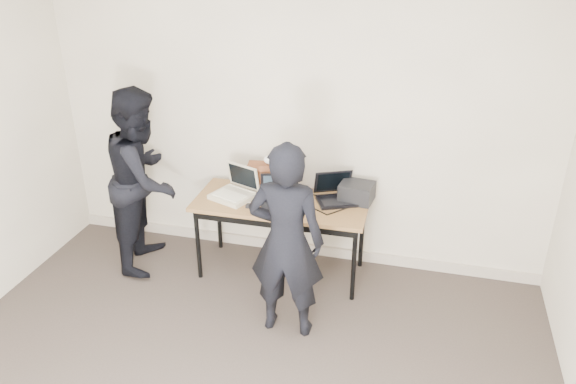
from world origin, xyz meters
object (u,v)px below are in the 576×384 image
(person_typist, at_px, (286,242))
(desk, at_px, (281,208))
(equipment_box, at_px, (357,192))
(laptop_beige, at_px, (235,191))
(laptop_right, at_px, (335,194))
(leather_satchel, at_px, (268,176))
(laptop_center, at_px, (280,197))
(person_observer, at_px, (144,179))

(person_typist, bearing_deg, desk, -72.85)
(desk, xyz_separation_m, equipment_box, (0.63, 0.19, 0.14))
(desk, xyz_separation_m, laptop_beige, (-0.42, -0.00, 0.11))
(person_typist, bearing_deg, laptop_right, -104.21)
(desk, relative_size, leather_satchel, 3.92)
(laptop_right, bearing_deg, equipment_box, -13.91)
(laptop_right, height_order, person_typist, person_typist)
(desk, distance_m, laptop_center, 0.12)
(laptop_center, relative_size, person_typist, 0.25)
(desk, xyz_separation_m, person_observer, (-1.24, -0.09, 0.18))
(leather_satchel, bearing_deg, laptop_right, -15.77)
(laptop_right, xyz_separation_m, equipment_box, (0.18, 0.03, 0.03))
(laptop_right, bearing_deg, laptop_beige, 165.53)
(laptop_right, bearing_deg, person_observer, 163.37)
(laptop_center, distance_m, equipment_box, 0.67)
(leather_satchel, height_order, person_observer, person_observer)
(leather_satchel, distance_m, person_typist, 1.05)
(person_observer, bearing_deg, desk, -95.93)
(desk, height_order, person_typist, person_typist)
(leather_satchel, distance_m, person_observer, 1.11)
(laptop_beige, distance_m, person_typist, 0.99)
(laptop_center, height_order, person_observer, person_observer)
(desk, height_order, laptop_right, laptop_right)
(person_typist, relative_size, person_observer, 0.94)
(desk, distance_m, laptop_right, 0.49)
(laptop_center, distance_m, laptop_right, 0.49)
(laptop_center, distance_m, person_typist, 0.75)
(laptop_center, xyz_separation_m, leather_satchel, (-0.18, 0.25, 0.07))
(laptop_beige, bearing_deg, laptop_right, 31.81)
(person_typist, xyz_separation_m, person_observer, (-1.49, 0.65, 0.05))
(equipment_box, bearing_deg, laptop_center, -160.89)
(person_observer, bearing_deg, equipment_box, -91.51)
(laptop_center, bearing_deg, leather_satchel, 109.06)
(leather_satchel, distance_m, equipment_box, 0.81)
(laptop_center, xyz_separation_m, person_typist, (0.24, -0.71, 0.01))
(person_observer, bearing_deg, laptop_center, -97.14)
(desk, bearing_deg, laptop_beige, 179.81)
(desk, relative_size, laptop_right, 3.50)
(laptop_beige, height_order, person_typist, person_typist)
(desk, height_order, person_observer, person_observer)
(desk, xyz_separation_m, person_typist, (0.24, -0.74, 0.12))
(equipment_box, bearing_deg, leather_satchel, 177.47)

